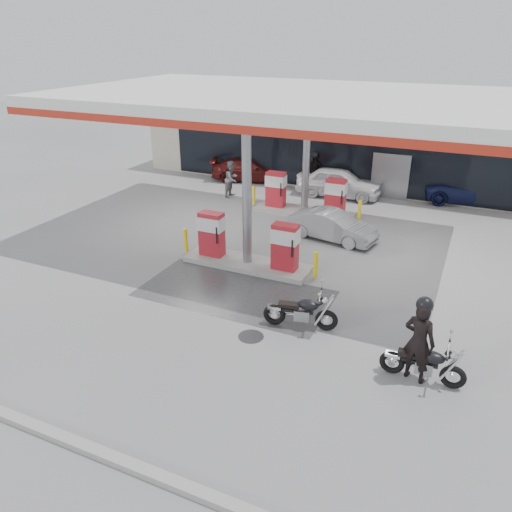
{
  "coord_description": "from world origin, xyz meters",
  "views": [
    {
      "loc": [
        6.85,
        -12.34,
        7.59
      ],
      "look_at": [
        1.02,
        0.48,
        1.2
      ],
      "focal_mm": 35.0,
      "sensor_mm": 36.0,
      "label": 1
    }
  ],
  "objects_px": {
    "pump_island_near": "(247,247)",
    "parked_car_left": "(250,170)",
    "sedan_white": "(339,182)",
    "main_motorcycle": "(424,364)",
    "pump_island_far": "(305,199)",
    "biker_main": "(419,342)",
    "hatchback_silver": "(332,226)",
    "parked_motorcycle": "(302,312)",
    "attendant": "(232,179)",
    "biker_walking": "(314,172)",
    "parked_car_right": "(474,190)"
  },
  "relations": [
    {
      "from": "pump_island_near",
      "to": "main_motorcycle",
      "type": "height_order",
      "value": "pump_island_near"
    },
    {
      "from": "biker_walking",
      "to": "pump_island_near",
      "type": "bearing_deg",
      "value": -103.52
    },
    {
      "from": "biker_main",
      "to": "parked_car_left",
      "type": "height_order",
      "value": "biker_main"
    },
    {
      "from": "sedan_white",
      "to": "attendant",
      "type": "xyz_separation_m",
      "value": [
        -4.83,
        -2.2,
        0.18
      ]
    },
    {
      "from": "hatchback_silver",
      "to": "parked_motorcycle",
      "type": "bearing_deg",
      "value": -160.41
    },
    {
      "from": "pump_island_near",
      "to": "pump_island_far",
      "type": "bearing_deg",
      "value": 90.0
    },
    {
      "from": "pump_island_near",
      "to": "sedan_white",
      "type": "height_order",
      "value": "pump_island_near"
    },
    {
      "from": "parked_motorcycle",
      "to": "hatchback_silver",
      "type": "relative_size",
      "value": 0.59
    },
    {
      "from": "sedan_white",
      "to": "hatchback_silver",
      "type": "bearing_deg",
      "value": -168.71
    },
    {
      "from": "sedan_white",
      "to": "parked_car_right",
      "type": "xyz_separation_m",
      "value": [
        6.16,
        1.7,
        -0.07
      ]
    },
    {
      "from": "pump_island_near",
      "to": "biker_walking",
      "type": "xyz_separation_m",
      "value": [
        -0.83,
        9.8,
        0.23
      ]
    },
    {
      "from": "biker_main",
      "to": "sedan_white",
      "type": "bearing_deg",
      "value": -50.75
    },
    {
      "from": "sedan_white",
      "to": "parked_car_left",
      "type": "bearing_deg",
      "value": 79.2
    },
    {
      "from": "attendant",
      "to": "biker_main",
      "type": "bearing_deg",
      "value": -133.12
    },
    {
      "from": "biker_main",
      "to": "biker_walking",
      "type": "bearing_deg",
      "value": -46.53
    },
    {
      "from": "pump_island_far",
      "to": "pump_island_near",
      "type": "bearing_deg",
      "value": -90.0
    },
    {
      "from": "attendant",
      "to": "biker_walking",
      "type": "xyz_separation_m",
      "value": [
        3.34,
        2.8,
        0.05
      ]
    },
    {
      "from": "pump_island_near",
      "to": "main_motorcycle",
      "type": "xyz_separation_m",
      "value": [
        6.48,
        -4.0,
        -0.26
      ]
    },
    {
      "from": "main_motorcycle",
      "to": "parked_car_left",
      "type": "relative_size",
      "value": 0.47
    },
    {
      "from": "pump_island_far",
      "to": "main_motorcycle",
      "type": "height_order",
      "value": "pump_island_far"
    },
    {
      "from": "attendant",
      "to": "biker_walking",
      "type": "distance_m",
      "value": 4.36
    },
    {
      "from": "sedan_white",
      "to": "parked_car_left",
      "type": "distance_m",
      "value": 5.31
    },
    {
      "from": "biker_walking",
      "to": "main_motorcycle",
      "type": "bearing_deg",
      "value": -80.46
    },
    {
      "from": "parked_motorcycle",
      "to": "sedan_white",
      "type": "distance_m",
      "value": 12.43
    },
    {
      "from": "hatchback_silver",
      "to": "biker_main",
      "type": "bearing_deg",
      "value": -140.31
    },
    {
      "from": "attendant",
      "to": "parked_car_right",
      "type": "relative_size",
      "value": 0.39
    },
    {
      "from": "parked_motorcycle",
      "to": "biker_main",
      "type": "bearing_deg",
      "value": -29.66
    },
    {
      "from": "parked_motorcycle",
      "to": "pump_island_near",
      "type": "bearing_deg",
      "value": 123.8
    },
    {
      "from": "biker_main",
      "to": "pump_island_near",
      "type": "bearing_deg",
      "value": -16.29
    },
    {
      "from": "pump_island_near",
      "to": "sedan_white",
      "type": "relative_size",
      "value": 1.23
    },
    {
      "from": "parked_car_right",
      "to": "main_motorcycle",
      "type": "bearing_deg",
      "value": 168.09
    },
    {
      "from": "pump_island_far",
      "to": "attendant",
      "type": "relative_size",
      "value": 2.88
    },
    {
      "from": "parked_car_right",
      "to": "parked_motorcycle",
      "type": "bearing_deg",
      "value": 154.34
    },
    {
      "from": "sedan_white",
      "to": "biker_walking",
      "type": "xyz_separation_m",
      "value": [
        -1.5,
        0.6,
        0.23
      ]
    },
    {
      "from": "parked_car_left",
      "to": "parked_car_right",
      "type": "xyz_separation_m",
      "value": [
        11.4,
        0.9,
        0.03
      ]
    },
    {
      "from": "pump_island_far",
      "to": "parked_car_right",
      "type": "bearing_deg",
      "value": 35.69
    },
    {
      "from": "biker_main",
      "to": "biker_walking",
      "type": "xyz_separation_m",
      "value": [
        -7.11,
        13.8,
        -0.09
      ]
    },
    {
      "from": "pump_island_far",
      "to": "parked_motorcycle",
      "type": "distance_m",
      "value": 9.5
    },
    {
      "from": "biker_main",
      "to": "attendant",
      "type": "bearing_deg",
      "value": -30.27
    },
    {
      "from": "hatchback_silver",
      "to": "parked_car_left",
      "type": "xyz_separation_m",
      "value": [
        -6.58,
        6.4,
        0.03
      ]
    },
    {
      "from": "main_motorcycle",
      "to": "parked_car_right",
      "type": "distance_m",
      "value": 14.9
    },
    {
      "from": "parked_car_left",
      "to": "biker_walking",
      "type": "bearing_deg",
      "value": -110.85
    },
    {
      "from": "attendant",
      "to": "hatchback_silver",
      "type": "relative_size",
      "value": 0.51
    },
    {
      "from": "main_motorcycle",
      "to": "parked_car_right",
      "type": "xyz_separation_m",
      "value": [
        0.34,
        14.9,
        0.19
      ]
    },
    {
      "from": "main_motorcycle",
      "to": "parked_car_left",
      "type": "xyz_separation_m",
      "value": [
        -11.06,
        14.0,
        0.16
      ]
    },
    {
      "from": "pump_island_far",
      "to": "parked_car_right",
      "type": "xyz_separation_m",
      "value": [
        6.82,
        4.9,
        -0.07
      ]
    },
    {
      "from": "biker_main",
      "to": "parked_motorcycle",
      "type": "height_order",
      "value": "biker_main"
    },
    {
      "from": "hatchback_silver",
      "to": "main_motorcycle",
      "type": "bearing_deg",
      "value": -139.2
    },
    {
      "from": "pump_island_near",
      "to": "parked_car_left",
      "type": "relative_size",
      "value": 1.22
    },
    {
      "from": "sedan_white",
      "to": "parked_car_left",
      "type": "height_order",
      "value": "sedan_white"
    }
  ]
}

